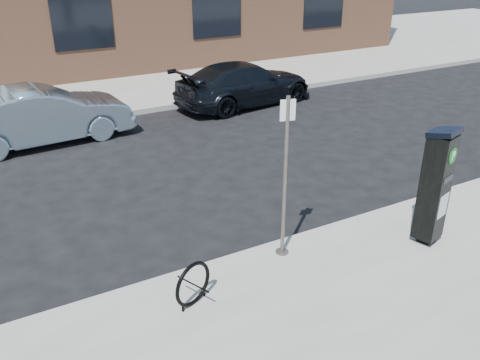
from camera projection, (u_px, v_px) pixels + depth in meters
ground at (275, 250)px, 8.25m from camera, size 120.00×120.00×0.00m
sidewalk_far at (77, 72)px, 19.31m from camera, size 60.00×12.00×0.15m
curb_near at (276, 247)px, 8.21m from camera, size 60.00×0.12×0.16m
curb_far at (125, 114)px, 14.57m from camera, size 60.00×0.12×0.16m
parking_kiosk at (435, 186)px, 7.81m from camera, size 0.54×0.50×1.94m
sign_pole at (285, 180)px, 7.39m from camera, size 0.22×0.20×2.51m
bike_rack at (193, 284)px, 6.68m from camera, size 0.61×0.29×0.64m
car_silver at (42, 115)px, 12.42m from camera, size 4.36×1.79×1.40m
car_dark at (245, 84)px, 15.42m from camera, size 4.67×2.41×1.30m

